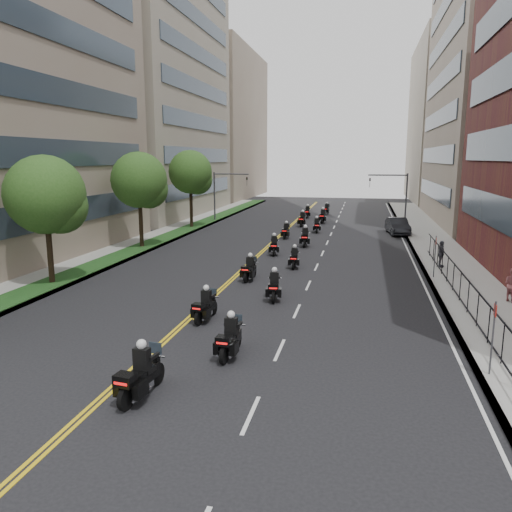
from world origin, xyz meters
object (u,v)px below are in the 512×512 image
Objects in this scene: motorcycle_3 at (274,287)px; motorcycle_5 at (294,259)px; motorcycle_1 at (230,339)px; motorcycle_12 at (307,212)px; motorcycle_0 at (140,376)px; motorcycle_6 at (274,246)px; motorcycle_2 at (205,307)px; parked_sedan at (398,226)px; motorcycle_13 at (327,210)px; pedestrian_b at (512,285)px; motorcycle_9 at (317,226)px; motorcycle_7 at (305,238)px; motorcycle_11 at (323,217)px; motorcycle_10 at (302,220)px; motorcycle_4 at (250,269)px; pedestrian_c at (441,254)px; motorcycle_8 at (286,231)px.

motorcycle_3 reaches higher than motorcycle_5.
motorcycle_1 is 1.02× the size of motorcycle_12.
motorcycle_0 reaches higher than motorcycle_6.
motorcycle_2 is 30.22m from parked_sedan.
motorcycle_12 is at bearing -110.37° from motorcycle_13.
motorcycle_13 is at bearing 61.29° from motorcycle_12.
pedestrian_b is at bearing -44.66° from motorcycle_6.
motorcycle_9 is (0.21, 31.83, -0.03)m from motorcycle_1.
motorcycle_3 reaches higher than motorcycle_12.
motorcycle_7 is 0.99× the size of motorcycle_11.
motorcycle_1 is at bearing -111.22° from parked_sedan.
motorcycle_10 is 7.84m from motorcycle_12.
motorcycle_5 is 0.94× the size of motorcycle_12.
motorcycle_4 is 1.00× the size of motorcycle_6.
motorcycle_7 is (-0.27, 16.08, 0.04)m from motorcycle_3.
motorcycle_13 is (-0.22, 32.09, 0.03)m from motorcycle_5.
pedestrian_c is (9.43, 1.53, 0.41)m from motorcycle_5.
motorcycle_2 is 15.97m from motorcycle_6.
parked_sedan is at bearing -50.20° from motorcycle_12.
motorcycle_6 is at bearing 97.25° from motorcycle_0.
motorcycle_11 is at bearing 130.61° from parked_sedan.
motorcycle_13 reaches higher than motorcycle_5.
motorcycle_9 is 15.76m from motorcycle_13.
motorcycle_10 reaches higher than motorcycle_3.
motorcycle_0 is 27.58m from motorcycle_7.
pedestrian_b is (13.66, -26.50, 0.30)m from motorcycle_10.
motorcycle_7 is 23.77m from motorcycle_13.
motorcycle_5 is 20.49m from motorcycle_10.
pedestrian_c reaches higher than pedestrian_b.
motorcycle_3 is at bearing 69.47° from pedestrian_b.
motorcycle_4 is at bearing 52.72° from pedestrian_b.
motorcycle_2 is at bearing -85.49° from motorcycle_13.
motorcycle_12 is at bearing 94.73° from motorcycle_4.
motorcycle_13 is at bearing 78.17° from motorcycle_6.
motorcycle_8 is (-2.16, 3.79, -0.08)m from motorcycle_7.
motorcycle_6 is (-2.11, 4.22, 0.03)m from motorcycle_5.
motorcycle_3 is 0.95× the size of motorcycle_10.
pedestrian_c reaches higher than motorcycle_8.
motorcycle_0 is 35.59m from motorcycle_9.
motorcycle_2 is 15.23m from pedestrian_b.
motorcycle_4 is 0.92× the size of motorcycle_7.
motorcycle_4 is (-1.89, 11.52, -0.02)m from motorcycle_1.
motorcycle_11 is 24.04m from pedestrian_c.
motorcycle_3 is 12.16m from motorcycle_6.
motorcycle_2 is 7.77m from motorcycle_4.
motorcycle_7 reaches higher than motorcycle_12.
motorcycle_12 reaches higher than motorcycle_8.
motorcycle_4 is 36.12m from motorcycle_13.
motorcycle_0 is at bearing -107.35° from motorcycle_3.
motorcycle_13 is 1.27× the size of pedestrian_c.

